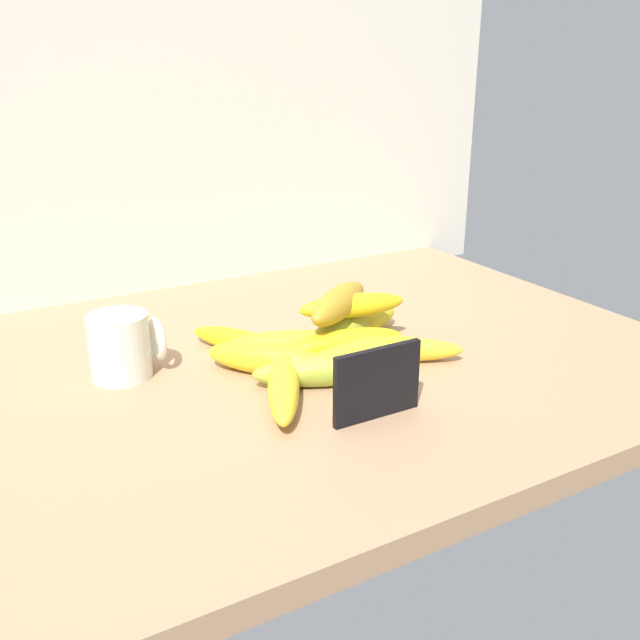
{
  "coord_description": "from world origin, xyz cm",
  "views": [
    {
      "loc": [
        -37.79,
        -77.53,
        41.41
      ],
      "look_at": [
        6.28,
        -0.63,
        8.0
      ],
      "focal_mm": 39.72,
      "sensor_mm": 36.0,
      "label": 1
    }
  ],
  "objects_px": {
    "banana_1": "(284,382)",
    "banana_3": "(366,355)",
    "banana_0": "(343,330)",
    "banana_7": "(357,323)",
    "banana_9": "(325,371)",
    "banana_5": "(389,349)",
    "banana_2": "(346,344)",
    "banana_6": "(244,342)",
    "coffee_mug": "(122,346)",
    "chalkboard_sign": "(377,386)",
    "banana_10": "(339,303)",
    "banana_8": "(268,358)",
    "banana_11": "(352,306)",
    "banana_4": "(286,345)"
  },
  "relations": [
    {
      "from": "coffee_mug",
      "to": "banana_0",
      "type": "height_order",
      "value": "coffee_mug"
    },
    {
      "from": "banana_0",
      "to": "banana_2",
      "type": "distance_m",
      "value": 0.05
    },
    {
      "from": "banana_6",
      "to": "banana_7",
      "type": "distance_m",
      "value": 0.17
    },
    {
      "from": "banana_4",
      "to": "banana_11",
      "type": "xyz_separation_m",
      "value": [
        0.1,
        -0.01,
        0.04
      ]
    },
    {
      "from": "banana_3",
      "to": "banana_9",
      "type": "distance_m",
      "value": 0.07
    },
    {
      "from": "banana_7",
      "to": "banana_11",
      "type": "height_order",
      "value": "banana_11"
    },
    {
      "from": "banana_8",
      "to": "banana_10",
      "type": "bearing_deg",
      "value": 14.9
    },
    {
      "from": "banana_6",
      "to": "banana_9",
      "type": "relative_size",
      "value": 0.95
    },
    {
      "from": "banana_2",
      "to": "banana_11",
      "type": "distance_m",
      "value": 0.06
    },
    {
      "from": "banana_2",
      "to": "coffee_mug",
      "type": "bearing_deg",
      "value": 161.86
    },
    {
      "from": "banana_0",
      "to": "banana_3",
      "type": "distance_m",
      "value": 0.09
    },
    {
      "from": "banana_1",
      "to": "banana_7",
      "type": "bearing_deg",
      "value": 33.45
    },
    {
      "from": "coffee_mug",
      "to": "banana_1",
      "type": "distance_m",
      "value": 0.21
    },
    {
      "from": "banana_3",
      "to": "banana_9",
      "type": "height_order",
      "value": "banana_3"
    },
    {
      "from": "banana_3",
      "to": "banana_4",
      "type": "relative_size",
      "value": 1.03
    },
    {
      "from": "banana_2",
      "to": "banana_3",
      "type": "distance_m",
      "value": 0.05
    },
    {
      "from": "banana_7",
      "to": "banana_11",
      "type": "xyz_separation_m",
      "value": [
        -0.02,
        -0.02,
        0.04
      ]
    },
    {
      "from": "banana_6",
      "to": "banana_0",
      "type": "bearing_deg",
      "value": -16.7
    },
    {
      "from": "banana_7",
      "to": "banana_5",
      "type": "bearing_deg",
      "value": -96.47
    },
    {
      "from": "banana_1",
      "to": "banana_10",
      "type": "bearing_deg",
      "value": 36.44
    },
    {
      "from": "banana_4",
      "to": "banana_9",
      "type": "distance_m",
      "value": 0.1
    },
    {
      "from": "banana_1",
      "to": "banana_7",
      "type": "xyz_separation_m",
      "value": [
        0.18,
        0.12,
        0.0
      ]
    },
    {
      "from": "coffee_mug",
      "to": "banana_11",
      "type": "relative_size",
      "value": 0.6
    },
    {
      "from": "coffee_mug",
      "to": "banana_8",
      "type": "xyz_separation_m",
      "value": [
        0.16,
        -0.08,
        -0.02
      ]
    },
    {
      "from": "banana_5",
      "to": "banana_10",
      "type": "relative_size",
      "value": 1.25
    },
    {
      "from": "banana_4",
      "to": "banana_8",
      "type": "xyz_separation_m",
      "value": [
        -0.04,
        -0.03,
        0.0
      ]
    },
    {
      "from": "banana_7",
      "to": "banana_11",
      "type": "relative_size",
      "value": 1.01
    },
    {
      "from": "banana_0",
      "to": "banana_7",
      "type": "height_order",
      "value": "same"
    },
    {
      "from": "banana_6",
      "to": "banana_11",
      "type": "bearing_deg",
      "value": -19.17
    },
    {
      "from": "banana_3",
      "to": "banana_5",
      "type": "xyz_separation_m",
      "value": [
        0.04,
        0.01,
        -0.0
      ]
    },
    {
      "from": "chalkboard_sign",
      "to": "banana_5",
      "type": "xyz_separation_m",
      "value": [
        0.1,
        0.12,
        -0.02
      ]
    },
    {
      "from": "banana_6",
      "to": "banana_3",
      "type": "bearing_deg",
      "value": -48.4
    },
    {
      "from": "coffee_mug",
      "to": "banana_3",
      "type": "distance_m",
      "value": 0.31
    },
    {
      "from": "banana_7",
      "to": "banana_9",
      "type": "distance_m",
      "value": 0.17
    },
    {
      "from": "chalkboard_sign",
      "to": "banana_2",
      "type": "distance_m",
      "value": 0.17
    },
    {
      "from": "banana_9",
      "to": "banana_8",
      "type": "bearing_deg",
      "value": 124.96
    },
    {
      "from": "banana_8",
      "to": "chalkboard_sign",
      "type": "bearing_deg",
      "value": -71.22
    },
    {
      "from": "banana_5",
      "to": "banana_11",
      "type": "relative_size",
      "value": 1.29
    },
    {
      "from": "coffee_mug",
      "to": "banana_2",
      "type": "relative_size",
      "value": 0.55
    },
    {
      "from": "banana_0",
      "to": "banana_1",
      "type": "height_order",
      "value": "banana_0"
    },
    {
      "from": "chalkboard_sign",
      "to": "banana_10",
      "type": "distance_m",
      "value": 0.21
    },
    {
      "from": "banana_4",
      "to": "banana_10",
      "type": "relative_size",
      "value": 1.06
    },
    {
      "from": "banana_1",
      "to": "banana_3",
      "type": "distance_m",
      "value": 0.13
    },
    {
      "from": "banana_9",
      "to": "banana_2",
      "type": "bearing_deg",
      "value": 41.54
    },
    {
      "from": "banana_0",
      "to": "banana_11",
      "type": "relative_size",
      "value": 1.09
    },
    {
      "from": "banana_9",
      "to": "chalkboard_sign",
      "type": "bearing_deg",
      "value": -84.26
    },
    {
      "from": "chalkboard_sign",
      "to": "banana_5",
      "type": "distance_m",
      "value": 0.16
    },
    {
      "from": "banana_3",
      "to": "banana_4",
      "type": "height_order",
      "value": "banana_3"
    },
    {
      "from": "chalkboard_sign",
      "to": "banana_6",
      "type": "relative_size",
      "value": 0.65
    },
    {
      "from": "banana_1",
      "to": "banana_5",
      "type": "distance_m",
      "value": 0.17
    }
  ]
}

